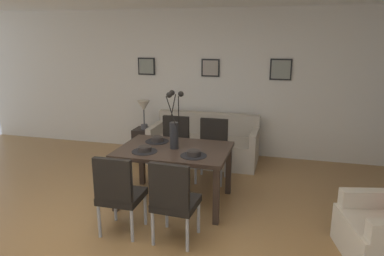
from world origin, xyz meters
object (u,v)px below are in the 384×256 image
at_px(centerpiece_vase, 174,127).
at_px(dining_chair_near_right, 174,143).
at_px(dining_chair_far_left, 173,198).
at_px(bowl_near_left, 144,148).
at_px(bowl_far_left, 194,153).
at_px(framed_picture_right, 281,69).
at_px(framed_picture_left, 146,66).
at_px(framed_picture_center, 210,68).
at_px(sofa, 205,145).
at_px(side_table, 145,143).
at_px(bowl_near_right, 157,139).
at_px(table_lamp, 144,108).
at_px(dining_chair_far_right, 212,147).
at_px(dining_chair_near_left, 118,191).
at_px(dining_table, 174,155).

bearing_deg(centerpiece_vase, dining_chair_near_right, 108.34).
relative_size(dining_chair_far_left, bowl_near_left, 5.41).
xyz_separation_m(dining_chair_far_left, bowl_near_left, (-0.60, 0.70, 0.27)).
xyz_separation_m(bowl_near_left, bowl_far_left, (0.63, 0.00, 0.00)).
height_order(centerpiece_vase, bowl_far_left, centerpiece_vase).
bearing_deg(bowl_far_left, framed_picture_right, 69.12).
height_order(dining_chair_near_right, framed_picture_left, framed_picture_left).
bearing_deg(dining_chair_far_left, bowl_near_left, 130.41).
distance_m(dining_chair_near_right, framed_picture_center, 1.66).
xyz_separation_m(sofa, framed_picture_right, (1.20, 0.48, 1.30)).
bearing_deg(centerpiece_vase, side_table, 123.91).
height_order(dining_chair_far_left, centerpiece_vase, centerpiece_vase).
xyz_separation_m(centerpiece_vase, sofa, (0.01, 1.67, -0.74)).
xyz_separation_m(bowl_near_right, bowl_far_left, (0.63, -0.44, 0.00)).
height_order(bowl_far_left, table_lamp, table_lamp).
xyz_separation_m(side_table, framed_picture_center, (1.07, 0.55, 1.32)).
bearing_deg(side_table, bowl_near_left, -67.41).
height_order(sofa, framed_picture_center, framed_picture_center).
distance_m(dining_chair_far_left, side_table, 2.88).
xyz_separation_m(dining_chair_far_right, bowl_far_left, (0.00, -1.12, 0.27)).
bearing_deg(dining_chair_near_left, dining_chair_near_right, 88.89).
height_order(bowl_near_right, framed_picture_center, framed_picture_center).
bearing_deg(centerpiece_vase, dining_chair_near_left, -110.06).
bearing_deg(dining_chair_near_right, side_table, 138.40).
relative_size(dining_chair_far_left, bowl_near_right, 5.41).
relative_size(dining_chair_near_left, bowl_near_right, 5.41).
relative_size(dining_table, centerpiece_vase, 1.90).
xyz_separation_m(table_lamp, framed_picture_left, (-0.15, 0.55, 0.68)).
distance_m(dining_table, sofa, 1.71).
bearing_deg(dining_table, bowl_near_right, 144.78).
height_order(dining_chair_far_left, bowl_near_left, dining_chair_far_left).
height_order(framed_picture_left, framed_picture_right, framed_picture_right).
relative_size(dining_chair_far_right, framed_picture_right, 2.53).
bearing_deg(bowl_near_left, dining_chair_near_left, -91.80).
relative_size(dining_table, framed_picture_left, 4.25).
distance_m(dining_chair_far_left, framed_picture_left, 3.59).
distance_m(bowl_near_left, bowl_far_left, 0.63).
xyz_separation_m(side_table, framed_picture_right, (2.29, 0.55, 1.32)).
bearing_deg(bowl_near_right, dining_chair_near_right, 88.88).
relative_size(sofa, framed_picture_center, 5.59).
relative_size(table_lamp, framed_picture_right, 1.40).
distance_m(dining_table, dining_chair_near_right, 0.97).
bearing_deg(dining_chair_near_left, centerpiece_vase, 69.94).
height_order(dining_chair_far_left, side_table, dining_chair_far_left).
bearing_deg(side_table, centerpiece_vase, -56.09).
bearing_deg(dining_chair_near_right, bowl_far_left, -61.51).
xyz_separation_m(dining_table, framed_picture_center, (0.00, 2.15, 0.92)).
height_order(dining_chair_near_left, side_table, dining_chair_near_left).
xyz_separation_m(dining_chair_near_left, dining_chair_far_right, (0.65, 1.82, 0.00)).
bearing_deg(bowl_near_left, dining_table, 35.22).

